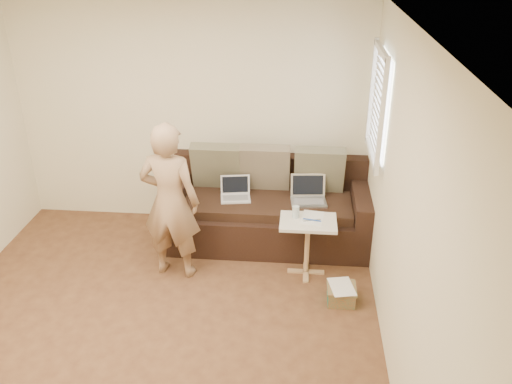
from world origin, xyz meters
TOP-DOWN VIEW (x-y plane):
  - floor at (0.00, 0.00)m, footprint 4.50×4.50m
  - ceiling at (0.00, 0.00)m, footprint 4.50×4.50m
  - wall_back at (0.00, 2.25)m, footprint 4.00×0.00m
  - wall_right at (2.00, 0.00)m, footprint 0.00×4.50m
  - window_blinds at (1.95, 1.50)m, footprint 0.12×0.88m
  - sofa at (0.90, 1.77)m, footprint 2.20×0.95m
  - pillow_left at (0.30, 2.00)m, footprint 0.55×0.29m
  - pillow_mid at (0.85, 2.00)m, footprint 0.55×0.27m
  - pillow_right at (1.45, 1.99)m, footprint 0.55×0.28m
  - laptop_silver at (1.34, 1.72)m, footprint 0.40×0.31m
  - laptop_white at (0.55, 1.73)m, footprint 0.36×0.28m
  - person at (-0.01, 1.05)m, footprint 0.64×0.47m
  - side_table at (1.34, 1.15)m, footprint 0.56×0.39m
  - drinking_glass at (1.21, 1.21)m, footprint 0.07×0.07m
  - scissors at (1.37, 1.15)m, footprint 0.20×0.16m
  - paper_on_table at (1.38, 1.21)m, footprint 0.25×0.33m
  - striped_box at (1.67, 0.70)m, footprint 0.27×0.27m

SIDE VIEW (x-z plane):
  - floor at x=0.00m, z-range 0.00..0.00m
  - striped_box at x=1.67m, z-range 0.00..0.17m
  - side_table at x=1.34m, z-range 0.00..0.61m
  - sofa at x=0.90m, z-range 0.00..0.85m
  - laptop_silver at x=1.34m, z-range 0.39..0.65m
  - laptop_white at x=0.55m, z-range 0.40..0.64m
  - paper_on_table at x=1.38m, z-range 0.61..0.62m
  - scissors at x=1.37m, z-range 0.61..0.63m
  - drinking_glass at x=1.21m, z-range 0.61..0.73m
  - pillow_left at x=0.30m, z-range 0.51..1.07m
  - pillow_mid at x=0.85m, z-range 0.51..1.07m
  - pillow_right at x=1.45m, z-range 0.51..1.07m
  - person at x=-0.01m, z-range 0.00..1.62m
  - wall_back at x=0.00m, z-range -0.70..3.30m
  - wall_right at x=2.00m, z-range -0.95..3.55m
  - window_blinds at x=1.95m, z-range 1.16..2.24m
  - ceiling at x=0.00m, z-range 2.60..2.60m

